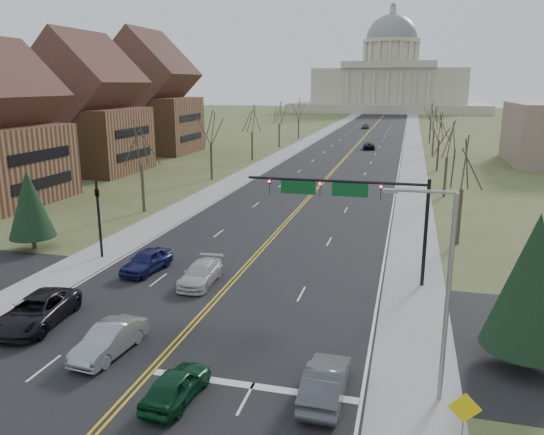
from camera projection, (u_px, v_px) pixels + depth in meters
The scene contains 36 objects.
ground at pixel (160, 361), 25.74m from camera, with size 600.00×600.00×0.00m, color #50542A.
road at pixel (362, 139), 128.99m from camera, with size 20.00×380.00×0.01m, color black.
cross_road at pixel (205, 311), 31.37m from camera, with size 120.00×14.00×0.01m, color black.
sidewalk_left at pixel (314, 138), 131.89m from camera, with size 4.00×380.00×0.03m, color gray.
sidewalk_right at pixel (413, 140), 126.08m from camera, with size 4.00×380.00×0.03m, color gray.
center_line at pixel (362, 139), 128.99m from camera, with size 0.42×380.00×0.01m, color gold.
edge_line_left at pixel (322, 138), 131.36m from camera, with size 0.15×380.00×0.01m, color silver.
edge_line_right at pixel (404, 140), 126.61m from camera, with size 0.15×380.00×0.01m, color silver.
stop_bar at pixel (252, 386), 23.58m from camera, with size 9.50×0.50×0.01m, color silver.
capitol at pixel (389, 81), 256.84m from camera, with size 90.00×60.00×50.00m.
signal_mast at pixel (349, 197), 35.19m from camera, with size 12.12×0.44×7.20m.
signal_left at pixel (98, 210), 40.28m from camera, with size 0.32×0.36×6.00m.
street_light at pixel (442, 284), 21.37m from camera, with size 2.90×0.25×9.07m.
warn_sign at pixel (464, 415), 18.20m from camera, with size 1.13×0.07×2.87m.
tree_r_0 at pixel (464, 167), 42.90m from camera, with size 3.74×3.74×8.50m.
tree_l_0 at pixel (140, 146), 54.07m from camera, with size 3.96×3.96×9.00m.
tree_r_1 at pixel (448, 141), 61.68m from camera, with size 3.74×3.74×8.50m.
tree_l_1 at pixel (210, 130), 72.85m from camera, with size 3.96×3.96×9.00m.
tree_r_2 at pixel (440, 128), 80.45m from camera, with size 3.74×3.74×8.50m.
tree_l_2 at pixel (252, 120), 91.62m from camera, with size 3.96×3.96×9.00m.
tree_r_3 at pixel (435, 120), 99.22m from camera, with size 3.74×3.74×8.50m.
tree_l_3 at pixel (279, 114), 110.39m from camera, with size 3.96×3.96×9.00m.
tree_r_4 at pixel (431, 114), 118.00m from camera, with size 3.74×3.74×8.50m.
tree_l_4 at pixel (299, 110), 129.17m from camera, with size 3.96×3.96×9.00m.
conifer_r at pixel (533, 282), 24.33m from camera, with size 4.20×4.20×7.50m.
conifer_l at pixel (30, 204), 42.32m from camera, with size 3.64×3.64×6.50m.
bldg_left_mid at pixel (86, 115), 79.29m from camera, with size 15.10×14.28×20.75m.
bldg_left_far at pixel (149, 103), 102.06m from camera, with size 17.10×14.28×23.25m.
car_nb_inner_lead at pixel (176, 385), 22.37m from camera, with size 1.65×4.10×1.40m, color #0C361D.
car_nb_outer_lead at pixel (325, 382), 22.50m from camera, with size 1.65×4.73×1.56m, color #44464B.
car_sb_inner_lead at pixel (109, 340), 26.21m from camera, with size 1.60×4.59×1.51m, color gray.
car_sb_outer_lead at pixel (37, 311), 29.40m from camera, with size 2.70×5.86×1.63m, color black.
car_sb_inner_second at pixel (201, 274), 35.50m from camera, with size 1.99×4.89×1.42m, color beige.
car_sb_outer_second at pixel (147, 261), 37.76m from camera, with size 1.88×4.68×1.59m, color #15184C.
car_far_nb at pixel (369, 146), 108.74m from camera, with size 2.30×4.98×1.38m, color black.
car_far_sb at pixel (365, 126), 158.27m from camera, with size 1.82×4.53×1.54m, color #4B4E52.
Camera 1 is at (11.10, -21.14, 13.08)m, focal length 35.00 mm.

